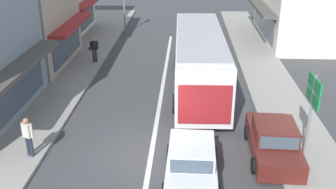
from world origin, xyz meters
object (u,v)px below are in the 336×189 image
object	(u,v)px
directional_road_sign	(313,99)
city_bus	(199,57)
traffic_light_downstreet	(124,0)
pedestrian_browsing_midblock	(28,135)
pedestrian_with_handbag_near	(94,48)
sedan_behind_bus_mid	(192,163)
parked_sedan_kerb_second	(273,141)

from	to	relation	value
directional_road_sign	city_bus	bearing A→B (deg)	118.30
traffic_light_downstreet	pedestrian_browsing_midblock	size ratio (longest dim) A/B	2.58
traffic_light_downstreet	pedestrian_with_handbag_near	xyz separation A→B (m)	(-0.82, -7.91, -1.79)
city_bus	pedestrian_with_handbag_near	world-z (taller)	city_bus
sedan_behind_bus_mid	pedestrian_browsing_midblock	xyz separation A→B (m)	(-6.26, 1.02, 0.40)
city_bus	directional_road_sign	world-z (taller)	directional_road_sign
sedan_behind_bus_mid	parked_sedan_kerb_second	bearing A→B (deg)	27.80
parked_sedan_kerb_second	pedestrian_browsing_midblock	bearing A→B (deg)	-175.94
directional_road_sign	pedestrian_with_handbag_near	world-z (taller)	directional_road_sign
pedestrian_browsing_midblock	city_bus	bearing A→B (deg)	47.96
parked_sedan_kerb_second	traffic_light_downstreet	size ratio (longest dim) A/B	1.01
sedan_behind_bus_mid	pedestrian_with_handbag_near	bearing A→B (deg)	116.71
parked_sedan_kerb_second	traffic_light_downstreet	world-z (taller)	traffic_light_downstreet
sedan_behind_bus_mid	directional_road_sign	distance (m)	4.93
parked_sedan_kerb_second	sedan_behind_bus_mid	bearing A→B (deg)	-152.20
parked_sedan_kerb_second	directional_road_sign	size ratio (longest dim) A/B	1.18
sedan_behind_bus_mid	pedestrian_with_handbag_near	xyz separation A→B (m)	(-6.30, 12.51, 0.40)
traffic_light_downstreet	pedestrian_browsing_midblock	xyz separation A→B (m)	(-0.79, -19.40, -1.79)
traffic_light_downstreet	directional_road_sign	xyz separation A→B (m)	(9.78, -19.17, -0.15)
pedestrian_with_handbag_near	traffic_light_downstreet	bearing A→B (deg)	84.08
directional_road_sign	pedestrian_browsing_midblock	world-z (taller)	directional_road_sign
city_bus	directional_road_sign	size ratio (longest dim) A/B	3.03
parked_sedan_kerb_second	traffic_light_downstreet	xyz separation A→B (m)	(-8.68, 18.73, 2.19)
parked_sedan_kerb_second	directional_road_sign	distance (m)	2.36
parked_sedan_kerb_second	traffic_light_downstreet	distance (m)	20.76
parked_sedan_kerb_second	city_bus	bearing A→B (deg)	112.34
city_bus	pedestrian_browsing_midblock	bearing A→B (deg)	-132.04
city_bus	traffic_light_downstreet	bearing A→B (deg)	116.26
sedan_behind_bus_mid	parked_sedan_kerb_second	xyz separation A→B (m)	(3.21, 1.69, 0.00)
traffic_light_downstreet	parked_sedan_kerb_second	bearing A→B (deg)	-65.13
city_bus	directional_road_sign	distance (m)	8.22
pedestrian_with_handbag_near	directional_road_sign	bearing A→B (deg)	-46.73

